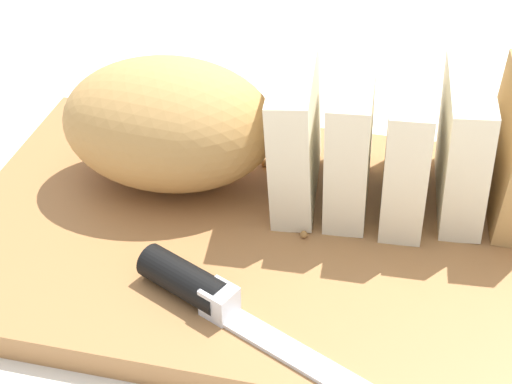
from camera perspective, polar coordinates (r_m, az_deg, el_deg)
ground_plane at (r=0.57m, az=0.00°, el=-4.04°), size 3.00×3.00×0.00m
cutting_board at (r=0.57m, az=0.00°, el=-3.25°), size 0.45×0.30×0.02m
bread_loaf at (r=0.57m, az=1.76°, el=4.54°), size 0.37×0.15×0.11m
bread_knife at (r=0.49m, az=-2.63°, el=-8.38°), size 0.26×0.13×0.02m
crumb_near_knife at (r=0.56m, az=6.33°, el=-2.15°), size 0.01×0.01×0.01m
crumb_near_loaf at (r=0.62m, az=0.65°, el=2.21°), size 0.01×0.01×0.01m
crumb_stray_left at (r=0.55m, az=3.63°, el=-3.22°), size 0.01×0.01×0.01m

